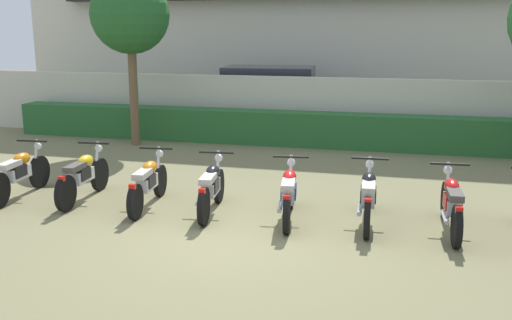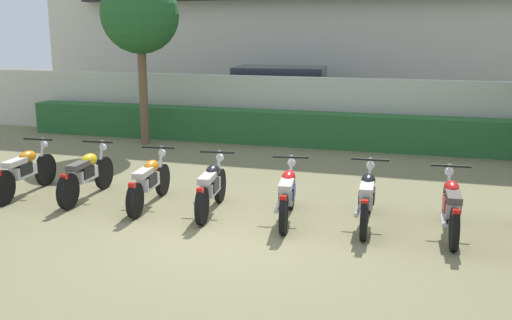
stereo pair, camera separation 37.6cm
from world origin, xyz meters
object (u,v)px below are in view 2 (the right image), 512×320
object	(u,v)px
motorcycle_in_row_0	(24,171)
motorcycle_in_row_3	(211,187)
parked_car	(285,98)
tree_near_inspector	(140,15)
motorcycle_in_row_4	(288,194)
motorcycle_in_row_1	(86,174)
motorcycle_in_row_2	(149,181)
motorcycle_in_row_6	(451,206)
motorcycle_in_row_5	(367,198)

from	to	relation	value
motorcycle_in_row_0	motorcycle_in_row_3	xyz separation A→B (m)	(3.68, -0.00, -0.01)
parked_car	motorcycle_in_row_0	size ratio (longest dim) A/B	2.35
tree_near_inspector	motorcycle_in_row_4	world-z (taller)	tree_near_inspector
motorcycle_in_row_0	motorcycle_in_row_1	distance (m)	1.23
motorcycle_in_row_2	motorcycle_in_row_6	size ratio (longest dim) A/B	1.00
motorcycle_in_row_5	motorcycle_in_row_2	bearing A→B (deg)	87.72
parked_car	tree_near_inspector	distance (m)	5.16
tree_near_inspector	motorcycle_in_row_6	distance (m)	9.57
motorcycle_in_row_2	motorcycle_in_row_0	bearing A→B (deg)	84.41
tree_near_inspector	motorcycle_in_row_0	world-z (taller)	tree_near_inspector
parked_car	motorcycle_in_row_6	distance (m)	9.68
parked_car	motorcycle_in_row_6	size ratio (longest dim) A/B	2.41
motorcycle_in_row_2	motorcycle_in_row_6	bearing A→B (deg)	-96.74
tree_near_inspector	motorcycle_in_row_1	bearing A→B (deg)	-74.49
motorcycle_in_row_3	motorcycle_in_row_0	bearing A→B (deg)	82.92
parked_car	motorcycle_in_row_4	world-z (taller)	parked_car
motorcycle_in_row_1	tree_near_inspector	bearing A→B (deg)	11.20
motorcycle_in_row_1	motorcycle_in_row_4	bearing A→B (deg)	-96.83
motorcycle_in_row_4	motorcycle_in_row_5	bearing A→B (deg)	-93.06
tree_near_inspector	motorcycle_in_row_3	world-z (taller)	tree_near_inspector
motorcycle_in_row_0	motorcycle_in_row_1	bearing A→B (deg)	-88.71
motorcycle_in_row_1	motorcycle_in_row_2	world-z (taller)	motorcycle_in_row_1
motorcycle_in_row_3	motorcycle_in_row_5	bearing A→B (deg)	-95.29
motorcycle_in_row_2	motorcycle_in_row_6	distance (m)	4.96
motorcycle_in_row_1	motorcycle_in_row_4	xyz separation A→B (m)	(3.78, -0.17, -0.01)
motorcycle_in_row_4	tree_near_inspector	bearing A→B (deg)	37.16
motorcycle_in_row_1	motorcycle_in_row_5	world-z (taller)	motorcycle_in_row_5
motorcycle_in_row_6	motorcycle_in_row_4	bearing A→B (deg)	88.31
parked_car	motorcycle_in_row_1	bearing A→B (deg)	-105.70
motorcycle_in_row_1	motorcycle_in_row_0	bearing A→B (deg)	91.65
tree_near_inspector	motorcycle_in_row_5	size ratio (longest dim) A/B	2.27
motorcycle_in_row_2	motorcycle_in_row_6	world-z (taller)	motorcycle_in_row_6
tree_near_inspector	motorcycle_in_row_1	distance (m)	5.85
motorcycle_in_row_4	motorcycle_in_row_6	world-z (taller)	motorcycle_in_row_6
parked_car	motorcycle_in_row_2	world-z (taller)	parked_car
tree_near_inspector	motorcycle_in_row_4	bearing A→B (deg)	-44.61
tree_near_inspector	motorcycle_in_row_1	world-z (taller)	tree_near_inspector
parked_car	motorcycle_in_row_2	bearing A→B (deg)	-96.92
motorcycle_in_row_0	motorcycle_in_row_2	size ratio (longest dim) A/B	1.02
tree_near_inspector	motorcycle_in_row_3	bearing A→B (deg)	-52.80
parked_car	motorcycle_in_row_1	world-z (taller)	parked_car
motorcycle_in_row_5	motorcycle_in_row_6	world-z (taller)	motorcycle_in_row_5
motorcycle_in_row_2	motorcycle_in_row_3	world-z (taller)	motorcycle_in_row_3
motorcycle_in_row_6	motorcycle_in_row_3	bearing A→B (deg)	87.34
motorcycle_in_row_3	tree_near_inspector	bearing A→B (deg)	30.19
motorcycle_in_row_5	motorcycle_in_row_6	distance (m)	1.24
motorcycle_in_row_1	motorcycle_in_row_6	distance (m)	6.26
motorcycle_in_row_2	motorcycle_in_row_4	distance (m)	2.48
tree_near_inspector	motorcycle_in_row_2	bearing A→B (deg)	-61.96
motorcycle_in_row_1	motorcycle_in_row_6	world-z (taller)	motorcycle_in_row_1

